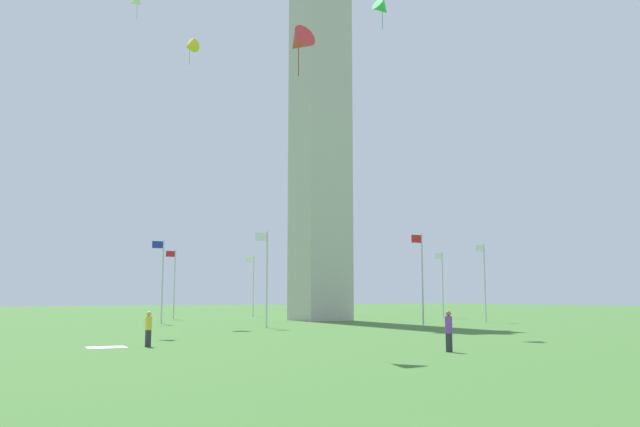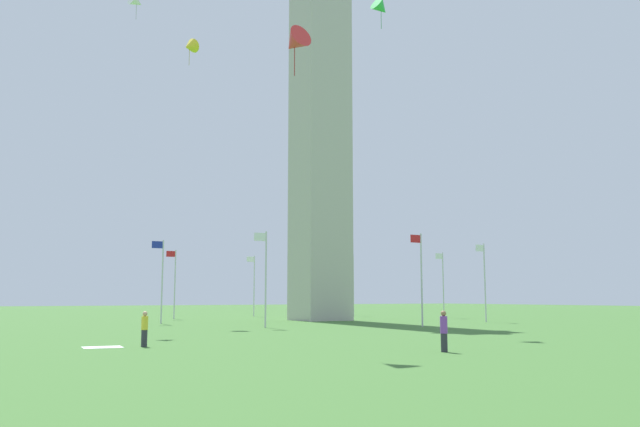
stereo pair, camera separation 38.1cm
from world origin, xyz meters
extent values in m
plane|color=#3D6B2D|center=(0.00, 0.00, 0.00)|extent=(260.00, 260.00, 0.00)
cube|color=#B7B2A8|center=(0.00, 0.00, 20.08)|extent=(5.02, 5.02, 40.15)
cylinder|color=silver|center=(16.53, 0.00, 3.77)|extent=(0.14, 0.14, 7.54)
cube|color=#1E2D99|center=(17.08, 0.00, 7.09)|extent=(1.00, 0.03, 0.64)
cylinder|color=silver|center=(11.69, 11.69, 3.77)|extent=(0.14, 0.14, 7.54)
cube|color=white|center=(12.24, 11.69, 7.09)|extent=(1.00, 0.03, 0.64)
cylinder|color=silver|center=(0.00, 16.53, 3.77)|extent=(0.14, 0.14, 7.54)
cube|color=red|center=(0.55, 16.53, 7.09)|extent=(1.00, 0.03, 0.64)
cylinder|color=silver|center=(-11.69, 11.69, 3.77)|extent=(0.14, 0.14, 7.54)
cube|color=white|center=(-11.14, 11.69, 7.09)|extent=(1.00, 0.03, 0.64)
cylinder|color=silver|center=(-16.53, 0.00, 3.77)|extent=(0.14, 0.14, 7.54)
cube|color=white|center=(-15.98, 0.00, 7.09)|extent=(1.00, 0.03, 0.64)
cylinder|color=silver|center=(-11.69, -11.69, 3.77)|extent=(0.14, 0.14, 7.54)
cube|color=red|center=(-11.14, -11.69, 7.09)|extent=(1.00, 0.03, 0.64)
cylinder|color=silver|center=(0.00, -16.53, 3.77)|extent=(0.14, 0.14, 7.54)
cube|color=white|center=(0.55, -16.53, 7.09)|extent=(1.00, 0.03, 0.64)
cylinder|color=silver|center=(11.69, -11.69, 3.77)|extent=(0.14, 0.14, 7.54)
cube|color=red|center=(12.24, -11.69, 7.09)|extent=(1.00, 0.03, 0.64)
cylinder|color=#2D2D38|center=(25.06, 26.45, 0.40)|extent=(0.29, 0.29, 0.80)
cylinder|color=yellow|center=(25.06, 26.45, 1.13)|extent=(0.32, 0.32, 0.65)
sphere|color=tan|center=(25.06, 26.45, 1.57)|extent=(0.24, 0.24, 0.24)
cylinder|color=#2D2D38|center=(14.57, 36.04, 0.40)|extent=(0.29, 0.29, 0.80)
cylinder|color=purple|center=(14.57, 36.04, 1.17)|extent=(0.32, 0.32, 0.74)
sphere|color=#936B4C|center=(14.57, 36.04, 1.66)|extent=(0.24, 0.24, 0.24)
cone|color=yellow|center=(14.41, -0.51, 26.63)|extent=(2.17, 2.03, 1.78)
cylinder|color=#A4921C|center=(14.41, -0.51, 25.53)|extent=(0.04, 0.04, 1.65)
cone|color=red|center=(18.87, 30.08, 15.28)|extent=(1.48, 1.68, 1.58)
cylinder|color=maroon|center=(18.87, 30.08, 14.27)|extent=(0.04, 0.04, 1.52)
cone|color=green|center=(4.78, 18.04, 25.32)|extent=(1.76, 1.46, 1.65)
cylinder|color=#208035|center=(4.78, 18.04, 24.31)|extent=(0.04, 0.04, 1.51)
cone|color=white|center=(21.18, 5.91, 26.93)|extent=(1.52, 1.42, 1.32)
cylinder|color=#A7A7A7|center=(21.18, 5.91, 26.05)|extent=(0.04, 0.04, 1.32)
cube|color=white|center=(26.87, 25.83, 0.01)|extent=(1.90, 1.52, 0.01)
camera|label=1|loc=(33.85, 57.84, 2.37)|focal=36.24mm
camera|label=2|loc=(33.52, 58.03, 2.37)|focal=36.24mm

